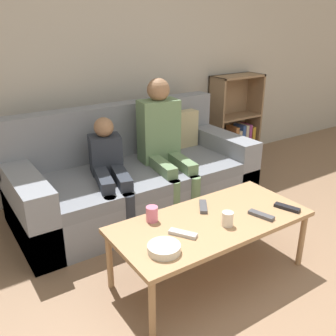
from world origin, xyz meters
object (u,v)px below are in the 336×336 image
Objects in this scene: coffee_table at (211,224)px; person_adult at (163,137)px; tv_remote_1 at (287,208)px; tv_remote_3 at (203,207)px; tv_remote_2 at (183,234)px; snack_bowl at (164,249)px; person_child at (110,168)px; cup_near at (152,214)px; bookshelf at (233,128)px; cup_far at (228,219)px; tv_remote_0 at (261,215)px; couch at (135,178)px.

coffee_table is 1.12m from person_adult.
tv_remote_1 and tv_remote_3 have the same top height.
snack_bowl reaches higher than tv_remote_2.
coffee_table is 1.46× the size of person_child.
cup_near is 0.56× the size of tv_remote_1.
person_adult is (-1.40, -0.60, 0.27)m from bookshelf.
tv_remote_3 is (0.02, 0.26, -0.04)m from cup_far.
cup_near is (-0.63, -0.85, -0.17)m from person_adult.
tv_remote_0 is 1.04× the size of tv_remote_2.
person_child is at bearing 79.51° from snack_bowl.
person_child reaches higher than tv_remote_1.
tv_remote_3 is 0.90× the size of snack_bowl.
bookshelf is 2.79m from snack_bowl.
couch is 11.40× the size of snack_bowl.
couch is at bearing 40.65° from person_child.
coffee_table is at bearing -62.24° from person_child.
tv_remote_1 is 0.56m from tv_remote_3.
bookshelf is 5.47× the size of snack_bowl.
person_adult is 12.51× the size of cup_far.
person_child is 0.80m from cup_near.
tv_remote_3 is at bearing 0.07° from tv_remote_2.
tv_remote_3 is (-0.01, -0.99, 0.15)m from couch.
person_child reaches higher than tv_remote_2.
person_child is (-1.94, -0.65, 0.13)m from bookshelf.
person_adult is 6.53× the size of tv_remote_1.
bookshelf reaches higher than snack_bowl.
cup_near is 0.47m from cup_far.
cup_far is (-1.67, -1.75, 0.10)m from bookshelf.
cup_near is at bearing -112.47° from couch.
snack_bowl is at bearing -114.58° from tv_remote_3.
bookshelf reaches higher than tv_remote_2.
person_adult is 1.25m from tv_remote_1.
cup_near is (-0.39, -0.95, 0.19)m from couch.
person_child reaches higher than cup_far.
couch reaches higher than tv_remote_3.
cup_near is 1.07× the size of cup_far.
tv_remote_3 is (0.29, -0.84, -0.06)m from person_child.
person_child is 1.04m from tv_remote_2.
cup_near reaches higher than tv_remote_1.
tv_remote_0 is at bearing 154.69° from tv_remote_1.
cup_far reaches higher than coffee_table.
snack_bowl is (-2.15, -1.77, 0.07)m from bookshelf.
cup_far is at bearing -72.20° from coffee_table.
couch is at bearing 68.03° from snack_bowl.
coffee_table is 7.31× the size of tv_remote_1.
bookshelf is 2.59m from tv_remote_2.
couch is 1.25m from tv_remote_2.
cup_near is 0.60× the size of tv_remote_3.
person_adult is 1.21m from tv_remote_0.
tv_remote_3 is (0.38, -0.04, -0.04)m from cup_near.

